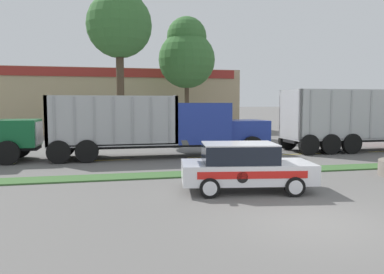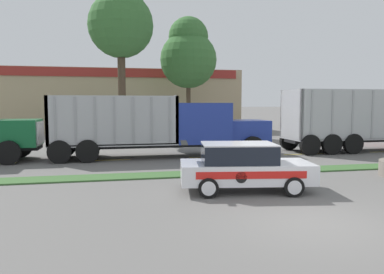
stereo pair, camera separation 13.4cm
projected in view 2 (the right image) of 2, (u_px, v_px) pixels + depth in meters
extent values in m
plane|color=slate|center=(311.00, 222.00, 8.96)|extent=(600.00, 600.00, 0.00)
cube|color=#3D6633|center=(229.00, 172.00, 15.24)|extent=(120.00, 1.20, 0.06)
cube|color=yellow|center=(106.00, 160.00, 18.70)|extent=(2.40, 0.14, 0.01)
cube|color=yellow|center=(211.00, 157.00, 19.82)|extent=(2.40, 0.14, 0.01)
cube|color=yellow|center=(304.00, 154.00, 20.93)|extent=(2.40, 0.14, 0.01)
cube|color=black|center=(377.00, 139.00, 22.71)|extent=(11.52, 1.39, 0.18)
cube|color=#B7B7BC|center=(338.00, 138.00, 22.15)|extent=(6.26, 2.53, 0.12)
cube|color=#B7B7BC|center=(384.00, 114.00, 22.66)|extent=(0.16, 2.53, 2.81)
cube|color=#B7B7BC|center=(291.00, 114.00, 21.40)|extent=(0.16, 2.53, 2.81)
cube|color=#B7B7BC|center=(352.00, 114.00, 20.87)|extent=(6.26, 0.16, 2.81)
cube|color=#B7B7BC|center=(328.00, 113.00, 23.18)|extent=(6.26, 0.16, 2.81)
cube|color=#A3A3A8|center=(312.00, 115.00, 20.25)|extent=(0.10, 0.04, 2.67)
cube|color=#A3A3A8|center=(333.00, 115.00, 20.51)|extent=(0.10, 0.04, 2.67)
cube|color=#A3A3A8|center=(353.00, 115.00, 20.77)|extent=(0.10, 0.04, 2.67)
cube|color=#A3A3A8|center=(373.00, 114.00, 21.03)|extent=(0.10, 0.04, 2.67)
cylinder|color=black|center=(310.00, 145.00, 20.44)|extent=(1.15, 0.30, 1.15)
cylinder|color=black|center=(289.00, 141.00, 22.86)|extent=(1.15, 0.30, 1.15)
cylinder|color=black|center=(332.00, 144.00, 20.71)|extent=(1.15, 0.30, 1.15)
cylinder|color=black|center=(309.00, 140.00, 23.14)|extent=(1.15, 0.30, 1.15)
cylinder|color=black|center=(353.00, 144.00, 20.98)|extent=(1.15, 0.30, 1.15)
cylinder|color=black|center=(328.00, 140.00, 23.41)|extent=(1.15, 0.30, 1.15)
cube|color=black|center=(164.00, 145.00, 19.92)|extent=(11.45, 1.40, 0.18)
cube|color=#23389E|center=(245.00, 131.00, 20.80)|extent=(2.28, 2.09, 1.17)
cube|color=#B7B7BC|center=(265.00, 130.00, 21.05)|extent=(0.06, 1.78, 0.99)
cube|color=#23389E|center=(201.00, 123.00, 20.23)|extent=(2.84, 2.54, 2.13)
cube|color=black|center=(226.00, 116.00, 20.50)|extent=(0.04, 2.16, 0.96)
cylinder|color=silver|center=(175.00, 110.00, 19.05)|extent=(0.14, 0.14, 1.45)
cube|color=#ADADB2|center=(115.00, 143.00, 19.37)|extent=(6.33, 2.54, 0.12)
cube|color=#ADADB2|center=(173.00, 119.00, 19.90)|extent=(0.16, 2.54, 2.42)
cube|color=#ADADB2|center=(51.00, 120.00, 18.63)|extent=(0.16, 2.54, 2.42)
cube|color=#ADADB2|center=(114.00, 121.00, 18.10)|extent=(6.33, 0.16, 2.42)
cube|color=#ADADB2|center=(114.00, 119.00, 20.43)|extent=(6.33, 0.16, 2.42)
cube|color=#99999E|center=(55.00, 121.00, 17.45)|extent=(0.10, 0.04, 2.30)
cube|color=#99999E|center=(75.00, 121.00, 17.63)|extent=(0.10, 0.04, 2.30)
cube|color=#99999E|center=(95.00, 121.00, 17.82)|extent=(0.10, 0.04, 2.30)
cube|color=#99999E|center=(114.00, 121.00, 18.01)|extent=(0.10, 0.04, 2.30)
cube|color=#99999E|center=(133.00, 121.00, 18.19)|extent=(0.10, 0.04, 2.30)
cube|color=#99999E|center=(152.00, 120.00, 18.38)|extent=(0.10, 0.04, 2.30)
cube|color=#99999E|center=(170.00, 120.00, 18.57)|extent=(0.10, 0.04, 2.30)
cylinder|color=black|center=(253.00, 147.00, 19.65)|extent=(1.11, 0.30, 1.11)
cylinder|color=black|center=(238.00, 142.00, 22.09)|extent=(1.11, 0.30, 1.11)
cylinder|color=black|center=(59.00, 152.00, 17.64)|extent=(1.11, 0.30, 1.11)
cylinder|color=black|center=(66.00, 146.00, 20.08)|extent=(1.11, 0.30, 1.11)
cylinder|color=black|center=(88.00, 151.00, 17.91)|extent=(1.11, 0.30, 1.11)
cylinder|color=black|center=(91.00, 145.00, 20.35)|extent=(1.11, 0.30, 1.11)
cube|color=#146033|center=(14.00, 133.00, 18.41)|extent=(2.38, 2.11, 1.30)
cube|color=#B7B7BC|center=(40.00, 132.00, 18.66)|extent=(0.06, 1.81, 1.11)
cylinder|color=black|center=(8.00, 153.00, 17.25)|extent=(1.12, 0.30, 1.12)
cylinder|color=black|center=(21.00, 147.00, 19.72)|extent=(1.12, 0.30, 1.12)
cube|color=white|center=(246.00, 172.00, 12.11)|extent=(4.43, 2.45, 0.63)
cube|color=black|center=(238.00, 153.00, 12.04)|extent=(2.53, 1.94, 0.58)
cube|color=white|center=(238.00, 144.00, 12.01)|extent=(2.53, 1.94, 0.04)
cube|color=black|center=(184.00, 143.00, 11.92)|extent=(0.42, 1.47, 0.03)
cube|color=red|center=(252.00, 175.00, 11.19)|extent=(3.32, 0.54, 0.22)
cylinder|color=black|center=(241.00, 177.00, 11.18)|extent=(0.34, 0.06, 0.35)
cylinder|color=black|center=(294.00, 187.00, 11.34)|extent=(0.64, 0.29, 0.62)
cylinder|color=silver|center=(295.00, 188.00, 11.24)|extent=(0.43, 0.08, 0.43)
cylinder|color=black|center=(278.00, 176.00, 13.07)|extent=(0.64, 0.29, 0.62)
cylinder|color=silver|center=(277.00, 175.00, 13.17)|extent=(0.43, 0.08, 0.43)
cylinder|color=black|center=(208.00, 188.00, 11.20)|extent=(0.64, 0.29, 0.62)
cylinder|color=silver|center=(209.00, 189.00, 11.10)|extent=(0.43, 0.08, 0.43)
cylinder|color=black|center=(203.00, 177.00, 12.93)|extent=(0.64, 0.29, 0.62)
cylinder|color=silver|center=(203.00, 176.00, 13.03)|extent=(0.43, 0.08, 0.43)
cube|color=tan|center=(111.00, 101.00, 40.26)|extent=(25.35, 12.00, 6.11)
cube|color=maroon|center=(110.00, 72.00, 34.13)|extent=(24.08, 0.10, 0.80)
cylinder|color=#473828|center=(122.00, 94.00, 26.83)|extent=(0.55, 0.55, 7.09)
sphere|color=#386B33|center=(121.00, 25.00, 26.40)|extent=(4.61, 4.61, 4.61)
cylinder|color=#473828|center=(188.00, 106.00, 31.61)|extent=(0.37, 0.37, 5.17)
sphere|color=#386B33|center=(188.00, 60.00, 31.26)|extent=(4.73, 4.73, 4.73)
sphere|color=#386B33|center=(188.00, 37.00, 31.10)|extent=(3.31, 3.31, 3.31)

